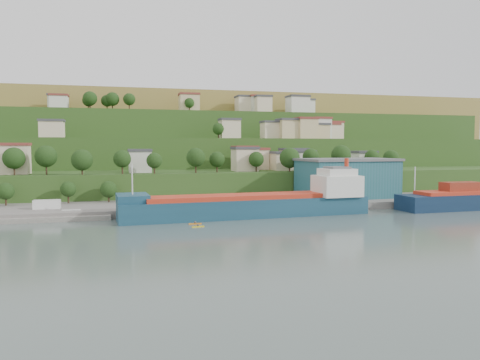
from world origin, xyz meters
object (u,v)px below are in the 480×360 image
object	(u,v)px
cargo_ship_near	(255,206)
kayak_orange	(195,223)
warehouse	(347,178)
caravan	(47,206)

from	to	relation	value
cargo_ship_near	kayak_orange	size ratio (longest dim) A/B	21.86
warehouse	kayak_orange	distance (m)	63.15
warehouse	kayak_orange	size ratio (longest dim) A/B	10.33
warehouse	kayak_orange	bearing A→B (deg)	-155.68
cargo_ship_near	caravan	size ratio (longest dim) A/B	9.95
cargo_ship_near	warehouse	xyz separation A→B (m)	(37.59, 20.59, 5.66)
warehouse	caravan	xyz separation A→B (m)	(-91.71, -6.32, -5.64)
caravan	kayak_orange	distance (m)	43.12
caravan	warehouse	bearing A→B (deg)	4.09
kayak_orange	caravan	bearing A→B (deg)	151.57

